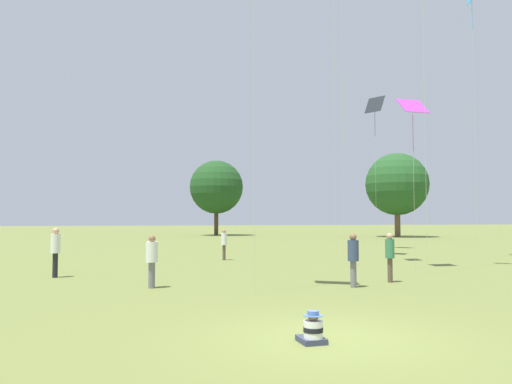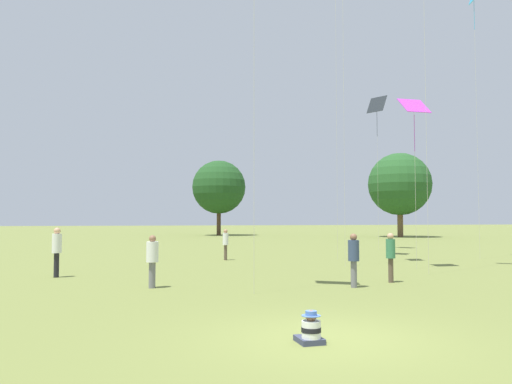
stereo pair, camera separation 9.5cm
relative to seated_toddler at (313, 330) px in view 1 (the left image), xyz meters
name	(u,v)px [view 1 (the left image)]	position (x,y,z in m)	size (l,w,h in m)	color
ground_plane	(330,338)	(0.45, 0.29, -0.24)	(300.00, 300.00, 0.00)	olive
seated_toddler	(313,330)	(0.00, 0.00, 0.00)	(0.45, 0.55, 0.59)	#383D56
person_standing_0	(152,257)	(-2.60, 7.78, 0.75)	(0.41, 0.41, 1.67)	slate
person_standing_1	(224,241)	(1.39, 17.75, 0.75)	(0.42, 0.42, 1.63)	brown
person_standing_2	(56,247)	(-6.04, 11.48, 0.89)	(0.49, 0.49, 1.86)	black
person_standing_3	(353,255)	(3.69, 6.47, 0.79)	(0.49, 0.49, 1.72)	slate
person_standing_4	(390,252)	(5.45, 7.36, 0.79)	(0.44, 0.44, 1.70)	brown
kite_1	(375,107)	(13.44, 24.22, 9.98)	(1.23, 1.48, 11.01)	#1E2328
kite_3	(413,109)	(8.86, 11.46, 6.87)	(1.21, 0.94, 7.64)	#B738C6
kite_5	(472,10)	(14.92, 15.29, 13.60)	(0.49, 0.89, 15.04)	#339EDB
distant_tree_0	(216,187)	(6.76, 56.12, 6.06)	(6.97, 6.97, 9.80)	#473323
distant_tree_1	(397,184)	(27.02, 45.71, 6.06)	(7.46, 7.46, 10.05)	brown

